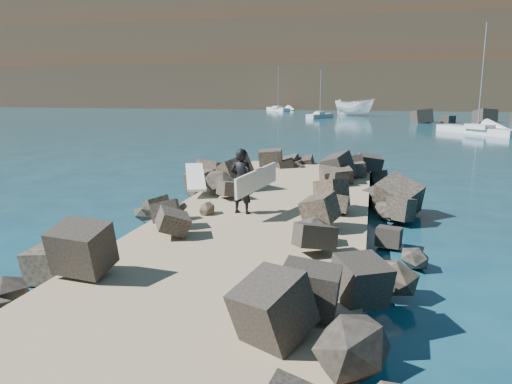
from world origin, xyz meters
TOP-DOWN VIEW (x-y plane):
  - ground at (0.00, 0.00)m, footprint 800.00×800.00m
  - jetty at (0.00, -2.00)m, footprint 6.00×26.00m
  - riprap_left at (-2.90, -1.50)m, footprint 2.60×22.00m
  - riprap_right at (2.90, -1.50)m, footprint 2.60×22.00m
  - headland at (10.00, 160.00)m, footprint 360.00×140.00m
  - surfboard_resting at (-3.13, 2.78)m, footprint 1.55×2.60m
  - boat_imported at (-0.04, 69.06)m, footprint 7.52×5.84m
  - surfer_with_board at (-0.62, 0.09)m, footprint 1.20×2.36m
  - sailboat_b at (-4.76, 61.67)m, footprint 3.67×5.85m
  - sailboat_e at (-15.60, 85.38)m, footprint 5.71×6.73m
  - sailboat_c at (12.95, 38.13)m, footprint 6.93×8.23m

SIDE VIEW (x-z plane):
  - ground at x=0.00m, z-range 0.00..0.00m
  - jetty at x=0.00m, z-range 0.00..0.60m
  - sailboat_c at x=12.95m, z-range -4.90..5.60m
  - sailboat_e at x=-15.60m, z-range -4.03..4.72m
  - sailboat_b at x=-4.76m, z-range -3.25..3.95m
  - riprap_left at x=-2.90m, z-range 0.00..1.00m
  - riprap_right at x=2.90m, z-range 0.00..1.00m
  - surfboard_resting at x=-3.13m, z-range 1.00..1.08m
  - boat_imported at x=-0.04m, z-range 0.00..2.75m
  - surfer_with_board at x=-0.62m, z-range 0.61..2.56m
  - headland at x=10.00m, z-range 0.00..32.00m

